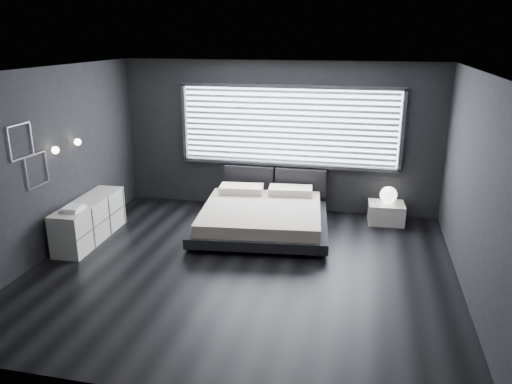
# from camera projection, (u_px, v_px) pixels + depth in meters

# --- Properties ---
(room) EXTENTS (6.04, 6.00, 2.80)m
(room) POSITION_uv_depth(u_px,v_px,m) (242.00, 176.00, 6.82)
(room) COLOR black
(room) RESTS_ON ground
(window) EXTENTS (4.14, 0.09, 1.52)m
(window) POSITION_uv_depth(u_px,v_px,m) (288.00, 127.00, 9.22)
(window) COLOR white
(window) RESTS_ON ground
(headboard) EXTENTS (1.96, 0.16, 0.52)m
(headboard) POSITION_uv_depth(u_px,v_px,m) (275.00, 181.00, 9.53)
(headboard) COLOR black
(headboard) RESTS_ON ground
(sconce_near) EXTENTS (0.18, 0.11, 0.11)m
(sconce_near) POSITION_uv_depth(u_px,v_px,m) (55.00, 150.00, 7.41)
(sconce_near) COLOR silver
(sconce_near) RESTS_ON ground
(sconce_far) EXTENTS (0.18, 0.11, 0.11)m
(sconce_far) POSITION_uv_depth(u_px,v_px,m) (77.00, 142.00, 7.96)
(sconce_far) COLOR silver
(sconce_far) RESTS_ON ground
(wall_art_upper) EXTENTS (0.01, 0.48, 0.48)m
(wall_art_upper) POSITION_uv_depth(u_px,v_px,m) (21.00, 141.00, 6.79)
(wall_art_upper) COLOR #47474C
(wall_art_upper) RESTS_ON ground
(wall_art_lower) EXTENTS (0.01, 0.48, 0.48)m
(wall_art_lower) POSITION_uv_depth(u_px,v_px,m) (37.00, 170.00, 7.17)
(wall_art_lower) COLOR #47474C
(wall_art_lower) RESTS_ON ground
(bed) EXTENTS (2.44, 2.35, 0.57)m
(bed) POSITION_uv_depth(u_px,v_px,m) (262.00, 216.00, 8.55)
(bed) COLOR black
(bed) RESTS_ON ground
(nightstand) EXTENTS (0.65, 0.56, 0.36)m
(nightstand) POSITION_uv_depth(u_px,v_px,m) (386.00, 213.00, 8.95)
(nightstand) COLOR silver
(nightstand) RESTS_ON ground
(orb_lamp) EXTENTS (0.30, 0.30, 0.30)m
(orb_lamp) POSITION_uv_depth(u_px,v_px,m) (389.00, 195.00, 8.87)
(orb_lamp) COLOR white
(orb_lamp) RESTS_ON nightstand
(dresser) EXTENTS (0.54, 1.70, 0.67)m
(dresser) POSITION_uv_depth(u_px,v_px,m) (90.00, 220.00, 8.16)
(dresser) COLOR silver
(dresser) RESTS_ON ground
(book_stack) EXTENTS (0.29, 0.37, 0.07)m
(book_stack) POSITION_uv_depth(u_px,v_px,m) (73.00, 208.00, 7.61)
(book_stack) COLOR white
(book_stack) RESTS_ON dresser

